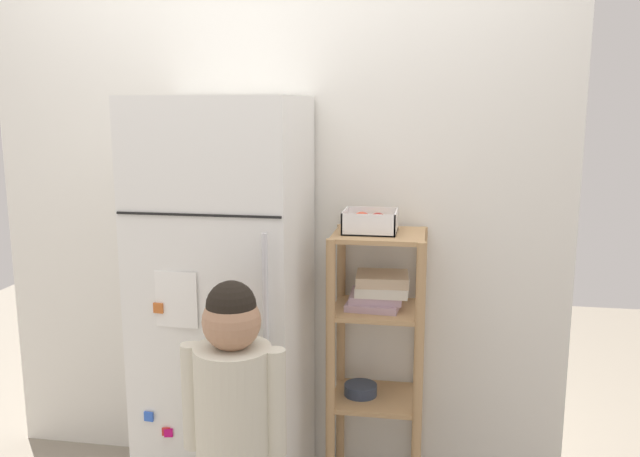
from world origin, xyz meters
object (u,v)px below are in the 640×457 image
object	(u,v)px
refrigerator	(227,308)
pantry_shelf_unit	(377,329)
fruit_bin	(371,223)
child_standing	(234,407)

from	to	relation	value
refrigerator	pantry_shelf_unit	distance (m)	0.60
refrigerator	fruit_bin	xyz separation A→B (m)	(0.55, 0.13, 0.33)
refrigerator	child_standing	bearing A→B (deg)	-70.72
pantry_shelf_unit	refrigerator	bearing A→B (deg)	-167.12
pantry_shelf_unit	fruit_bin	bearing A→B (deg)	-179.35
child_standing	pantry_shelf_unit	size ratio (longest dim) A/B	0.96
child_standing	pantry_shelf_unit	distance (m)	0.75
child_standing	fruit_bin	distance (m)	0.88
pantry_shelf_unit	fruit_bin	xyz separation A→B (m)	(-0.03, -0.00, 0.43)
refrigerator	pantry_shelf_unit	xyz separation A→B (m)	(0.58, 0.13, -0.10)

